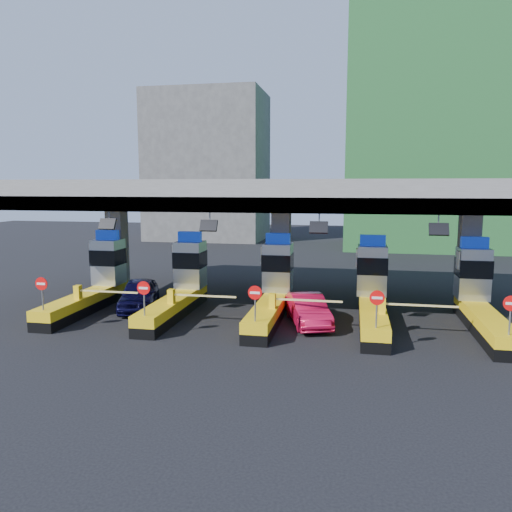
# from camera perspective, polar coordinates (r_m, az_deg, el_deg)

# --- Properties ---
(ground) EXTENTS (120.00, 120.00, 0.00)m
(ground) POSITION_cam_1_polar(r_m,az_deg,el_deg) (25.97, 1.89, -6.92)
(ground) COLOR black
(ground) RESTS_ON ground
(toll_canopy) EXTENTS (28.00, 12.09, 7.00)m
(toll_canopy) POSITION_cam_1_polar(r_m,az_deg,el_deg) (27.93, 2.90, 6.86)
(toll_canopy) COLOR slate
(toll_canopy) RESTS_ON ground
(toll_lane_far_left) EXTENTS (4.43, 8.00, 4.16)m
(toll_lane_far_left) POSITION_cam_1_polar(r_m,az_deg,el_deg) (29.17, -17.80, -2.83)
(toll_lane_far_left) COLOR black
(toll_lane_far_left) RESTS_ON ground
(toll_lane_left) EXTENTS (4.43, 8.00, 4.16)m
(toll_lane_left) POSITION_cam_1_polar(r_m,az_deg,el_deg) (27.13, -8.50, -3.32)
(toll_lane_left) COLOR black
(toll_lane_left) RESTS_ON ground
(toll_lane_center) EXTENTS (4.43, 8.00, 4.16)m
(toll_lane_center) POSITION_cam_1_polar(r_m,az_deg,el_deg) (25.91, 2.01, -3.78)
(toll_lane_center) COLOR black
(toll_lane_center) RESTS_ON ground
(toll_lane_right) EXTENTS (4.43, 8.00, 4.16)m
(toll_lane_right) POSITION_cam_1_polar(r_m,az_deg,el_deg) (25.62, 13.14, -4.13)
(toll_lane_right) COLOR black
(toll_lane_right) RESTS_ON ground
(toll_lane_far_right) EXTENTS (4.43, 8.00, 4.16)m
(toll_lane_far_right) POSITION_cam_1_polar(r_m,az_deg,el_deg) (26.30, 24.12, -4.32)
(toll_lane_far_right) COLOR black
(toll_lane_far_right) RESTS_ON ground
(bg_building_scaffold) EXTENTS (18.00, 12.00, 28.00)m
(bg_building_scaffold) POSITION_cam_1_polar(r_m,az_deg,el_deg) (57.78, 19.65, 14.87)
(bg_building_scaffold) COLOR #1E5926
(bg_building_scaffold) RESTS_ON ground
(bg_building_concrete) EXTENTS (14.00, 10.00, 18.00)m
(bg_building_concrete) POSITION_cam_1_polar(r_m,az_deg,el_deg) (63.41, -5.49, 10.12)
(bg_building_concrete) COLOR #4C4C49
(bg_building_concrete) RESTS_ON ground
(van) EXTENTS (3.23, 5.13, 1.63)m
(van) POSITION_cam_1_polar(r_m,az_deg,el_deg) (28.11, -13.22, -4.26)
(van) COLOR black
(van) RESTS_ON ground
(red_car) EXTENTS (2.80, 4.67, 1.45)m
(red_car) POSITION_cam_1_polar(r_m,az_deg,el_deg) (24.47, 5.95, -6.15)
(red_car) COLOR #B80E34
(red_car) RESTS_ON ground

